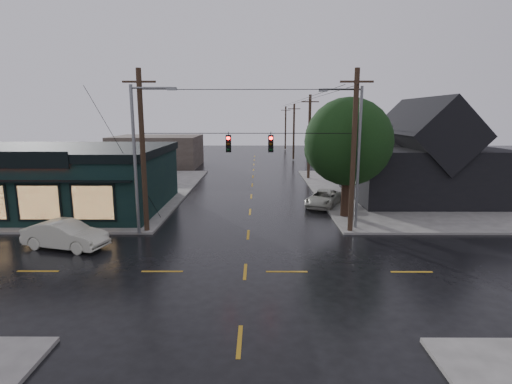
{
  "coord_description": "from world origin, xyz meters",
  "views": [
    {
      "loc": [
        0.61,
        -18.08,
        7.41
      ],
      "look_at": [
        0.5,
        5.49,
        2.84
      ],
      "focal_mm": 28.0,
      "sensor_mm": 36.0,
      "label": 1
    }
  ],
  "objects_px": {
    "utility_pole_ne": "(350,233)",
    "suv_silver": "(323,198)",
    "corner_tree": "(348,142)",
    "sedan_cream": "(65,235)",
    "utility_pole_nw": "(147,232)"
  },
  "relations": [
    {
      "from": "utility_pole_ne",
      "to": "suv_silver",
      "type": "bearing_deg",
      "value": 93.83
    },
    {
      "from": "corner_tree",
      "to": "utility_pole_ne",
      "type": "height_order",
      "value": "corner_tree"
    },
    {
      "from": "sedan_cream",
      "to": "utility_pole_ne",
      "type": "bearing_deg",
      "value": -64.41
    },
    {
      "from": "utility_pole_ne",
      "to": "corner_tree",
      "type": "bearing_deg",
      "value": 82.5
    },
    {
      "from": "utility_pole_ne",
      "to": "sedan_cream",
      "type": "relative_size",
      "value": 2.13
    },
    {
      "from": "sedan_cream",
      "to": "suv_silver",
      "type": "xyz_separation_m",
      "value": [
        16.22,
        10.57,
        -0.13
      ]
    },
    {
      "from": "utility_pole_nw",
      "to": "suv_silver",
      "type": "bearing_deg",
      "value": 30.84
    },
    {
      "from": "corner_tree",
      "to": "utility_pole_ne",
      "type": "bearing_deg",
      "value": -97.5
    },
    {
      "from": "utility_pole_ne",
      "to": "suv_silver",
      "type": "distance_m",
      "value": 7.51
    },
    {
      "from": "corner_tree",
      "to": "suv_silver",
      "type": "height_order",
      "value": "corner_tree"
    },
    {
      "from": "utility_pole_nw",
      "to": "suv_silver",
      "type": "relative_size",
      "value": 2.15
    },
    {
      "from": "suv_silver",
      "to": "utility_pole_nw",
      "type": "bearing_deg",
      "value": -125.31
    },
    {
      "from": "utility_pole_nw",
      "to": "utility_pole_ne",
      "type": "xyz_separation_m",
      "value": [
        13.0,
        0.0,
        0.0
      ]
    },
    {
      "from": "utility_pole_ne",
      "to": "sedan_cream",
      "type": "distance_m",
      "value": 17.03
    },
    {
      "from": "corner_tree",
      "to": "sedan_cream",
      "type": "distance_m",
      "value": 19.15
    }
  ]
}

